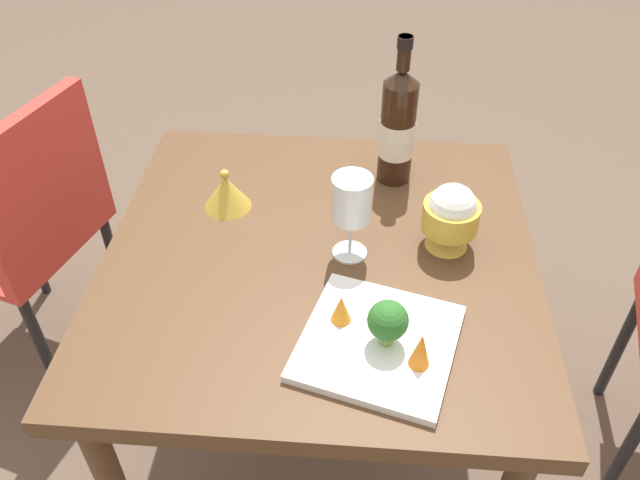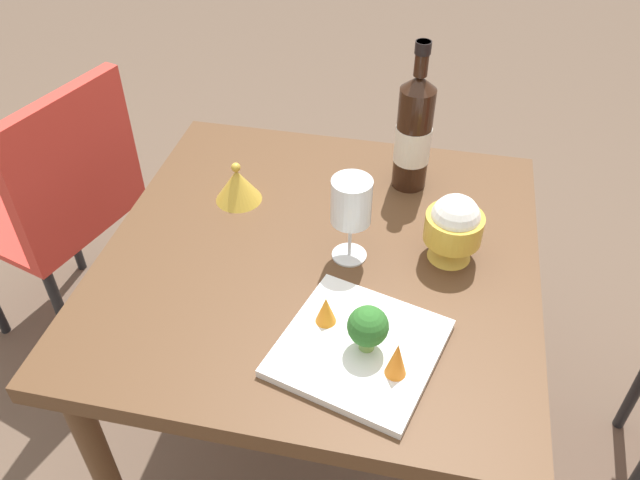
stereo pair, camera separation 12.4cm
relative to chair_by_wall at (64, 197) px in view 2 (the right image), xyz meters
The scene contains 11 objects.
ground_plane 0.99m from the chair_by_wall, 21.19° to the right, with size 8.00×8.00×0.00m, color brown.
dining_table 0.84m from the chair_by_wall, 21.19° to the right, with size 0.84×0.84×0.74m.
chair_by_wall is the anchor object (origin of this frame).
wine_bottle 0.98m from the chair_by_wall, ahead, with size 0.08×0.08×0.33m.
wine_glass 0.95m from the chair_by_wall, 20.04° to the right, with size 0.08×0.08×0.18m.
rice_bowl 1.09m from the chair_by_wall, 14.34° to the right, with size 0.11×0.11×0.14m.
rice_bowl_lid 0.64m from the chair_by_wall, 16.73° to the right, with size 0.10×0.10×0.09m.
serving_plate 1.06m from the chair_by_wall, 30.76° to the right, with size 0.31×0.31×0.02m.
broccoli_floret 1.08m from the chair_by_wall, 30.54° to the right, with size 0.07×0.07×0.09m.
carrot_garnish_left 0.99m from the chair_by_wall, 30.69° to the right, with size 0.04×0.04×0.06m.
carrot_garnish_right 1.15m from the chair_by_wall, 31.04° to the right, with size 0.04×0.04×0.07m.
Camera 2 is at (0.19, -0.92, 1.58)m, focal length 35.95 mm.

